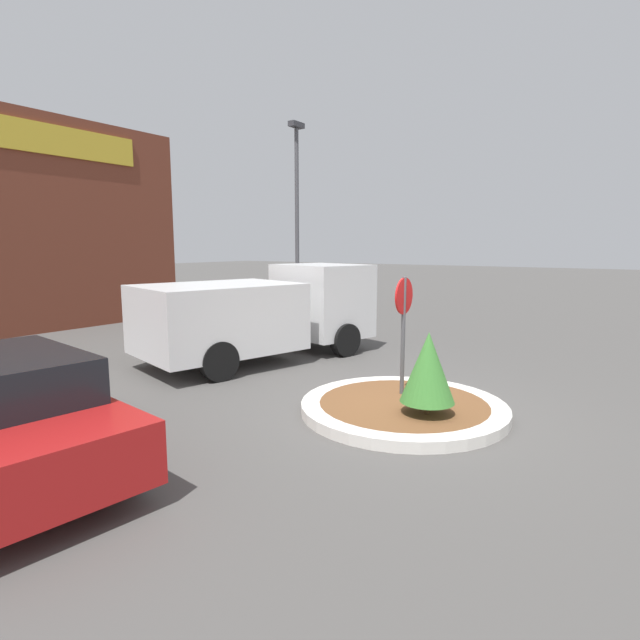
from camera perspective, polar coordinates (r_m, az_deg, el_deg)
The scene contains 6 objects.
ground_plane at distance 8.30m, azimuth 9.46°, elevation -10.41°, with size 120.00×120.00×0.00m, color #514F4C.
traffic_island at distance 8.27m, azimuth 9.47°, elevation -9.84°, with size 3.29×3.29×0.17m.
stop_sign at distance 8.43m, azimuth 9.52°, elevation 0.22°, with size 0.61×0.07×2.17m.
island_shrub at distance 7.58m, azimuth 12.24°, elevation -5.29°, with size 0.81×0.81×1.25m.
utility_truck at distance 11.82m, azimuth -6.59°, elevation 1.01°, with size 5.98×3.56×2.20m.
light_pole at distance 20.33m, azimuth -2.66°, elevation 13.01°, with size 0.70×0.30×7.42m.
Camera 1 is at (-7.10, -3.37, 2.67)m, focal length 28.00 mm.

